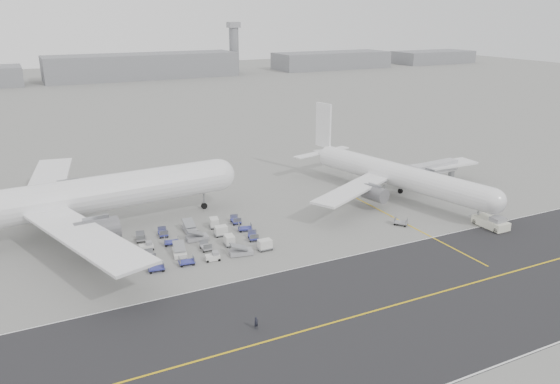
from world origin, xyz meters
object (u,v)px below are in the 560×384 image
control_tower (234,47)px  airliner_b (394,174)px  airliner_a (63,200)px  pushback_tug (491,222)px  jet_bridge (433,169)px  ground_crew_a (256,323)px

control_tower → airliner_b: size_ratio=0.63×
airliner_a → pushback_tug: airliner_a is taller
airliner_a → jet_bridge: airliner_a is taller
control_tower → ground_crew_a: size_ratio=18.77×
airliner_b → jet_bridge: (12.51, 2.07, -1.10)m
airliner_b → ground_crew_a: (-47.13, -33.93, -4.18)m
control_tower → airliner_b: 254.03m
control_tower → airliner_a: 269.43m
airliner_b → ground_crew_a: bearing=-157.8°
pushback_tug → airliner_a: bearing=155.5°
airliner_a → jet_bridge: bearing=-99.0°
airliner_b → pushback_tug: bearing=-90.4°
pushback_tug → ground_crew_a: (-52.38, -11.56, -0.18)m
jet_bridge → ground_crew_a: jet_bridge is taller
airliner_a → ground_crew_a: airliner_a is taller
airliner_b → jet_bridge: 12.72m
pushback_tug → ground_crew_a: size_ratio=5.16×
airliner_a → airliner_b: airliner_a is taller
control_tower → airliner_a: (-127.36, -237.23, -9.67)m
control_tower → ground_crew_a: bearing=-111.4°
airliner_b → jet_bridge: airliner_b is taller
airliner_a → ground_crew_a: bearing=-161.5°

